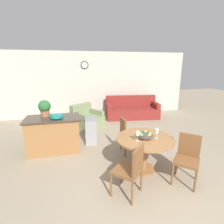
# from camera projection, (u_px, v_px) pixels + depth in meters

# --- Properties ---
(ground_plane) EXTENTS (24.00, 24.00, 0.00)m
(ground_plane) POSITION_uv_depth(u_px,v_px,m) (150.00, 204.00, 2.79)
(ground_plane) COLOR gray
(wall_back) EXTENTS (8.00, 0.09, 2.70)m
(wall_back) POSITION_uv_depth(u_px,v_px,m) (98.00, 84.00, 7.51)
(wall_back) COLOR beige
(wall_back) RESTS_ON ground_plane
(dining_table) EXTENTS (1.16, 1.16, 0.73)m
(dining_table) POSITION_uv_depth(u_px,v_px,m) (144.00, 145.00, 3.55)
(dining_table) COLOR #9E6B3D
(dining_table) RESTS_ON ground_plane
(dining_chair_near_left) EXTENTS (0.59, 0.59, 0.91)m
(dining_chair_near_left) POSITION_uv_depth(u_px,v_px,m) (131.00, 168.00, 2.85)
(dining_chair_near_left) COLOR brown
(dining_chair_near_left) RESTS_ON ground_plane
(dining_chair_near_right) EXTENTS (0.59, 0.59, 0.91)m
(dining_chair_near_right) POSITION_uv_depth(u_px,v_px,m) (187.00, 156.00, 3.23)
(dining_chair_near_right) COLOR brown
(dining_chair_near_right) RESTS_ON ground_plane
(dining_chair_far_side) EXTENTS (0.43, 0.43, 0.91)m
(dining_chair_far_side) POSITION_uv_depth(u_px,v_px,m) (127.00, 134.00, 4.31)
(dining_chair_far_side) COLOR brown
(dining_chair_far_side) RESTS_ON ground_plane
(fruit_bowl) EXTENTS (0.30, 0.30, 0.12)m
(fruit_bowl) POSITION_uv_depth(u_px,v_px,m) (145.00, 135.00, 3.49)
(fruit_bowl) COLOR #4C4742
(fruit_bowl) RESTS_ON dining_table
(wine_glass_left) EXTENTS (0.07, 0.07, 0.20)m
(wine_glass_left) POSITION_uv_depth(u_px,v_px,m) (138.00, 134.00, 3.32)
(wine_glass_left) COLOR silver
(wine_glass_left) RESTS_ON dining_table
(wine_glass_right) EXTENTS (0.07, 0.07, 0.20)m
(wine_glass_right) POSITION_uv_depth(u_px,v_px,m) (157.00, 131.00, 3.45)
(wine_glass_right) COLOR silver
(wine_glass_right) RESTS_ON dining_table
(kitchen_island) EXTENTS (1.31, 0.72, 0.90)m
(kitchen_island) POSITION_uv_depth(u_px,v_px,m) (54.00, 134.00, 4.42)
(kitchen_island) COLOR #9E6B3D
(kitchen_island) RESTS_ON ground_plane
(teal_bowl) EXTENTS (0.31, 0.31, 0.09)m
(teal_bowl) POSITION_uv_depth(u_px,v_px,m) (57.00, 116.00, 4.21)
(teal_bowl) COLOR teal
(teal_bowl) RESTS_ON kitchen_island
(potted_plant) EXTENTS (0.30, 0.30, 0.41)m
(potted_plant) POSITION_uv_depth(u_px,v_px,m) (45.00, 108.00, 4.36)
(potted_plant) COLOR #A36642
(potted_plant) RESTS_ON kitchen_island
(trash_bin) EXTENTS (0.31, 0.25, 0.78)m
(trash_bin) POSITION_uv_depth(u_px,v_px,m) (91.00, 131.00, 4.84)
(trash_bin) COLOR #9E9EA3
(trash_bin) RESTS_ON ground_plane
(couch) EXTENTS (2.23, 1.13, 0.89)m
(couch) POSITION_uv_depth(u_px,v_px,m) (132.00, 110.00, 7.36)
(couch) COLOR maroon
(couch) RESTS_ON ground_plane
(armchair) EXTENTS (1.23, 1.24, 0.79)m
(armchair) POSITION_uv_depth(u_px,v_px,m) (87.00, 119.00, 6.25)
(armchair) COLOR gray
(armchair) RESTS_ON ground_plane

